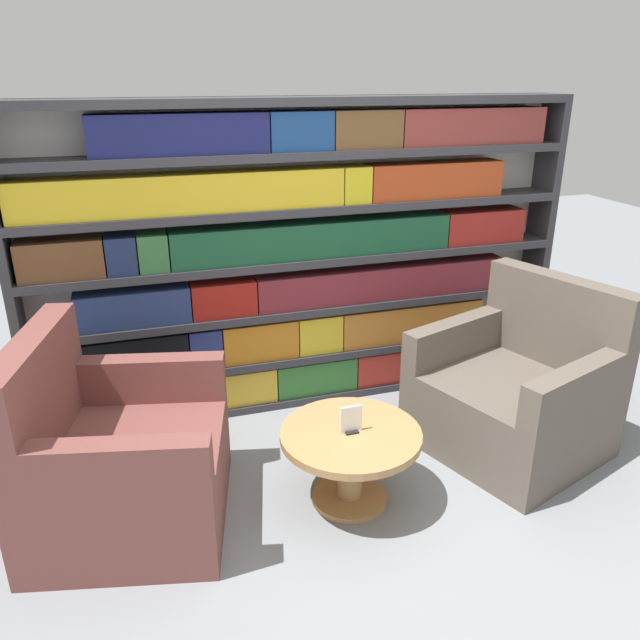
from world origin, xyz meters
TOP-DOWN VIEW (x-y plane):
  - ground_plane at (0.00, 0.00)m, footprint 14.00×14.00m
  - bookshelf at (-0.02, 1.32)m, footprint 3.45×0.30m
  - armchair_left at (-1.21, 0.36)m, footprint 1.06×1.10m
  - armchair_right at (0.98, 0.37)m, footprint 1.13×1.16m
  - coffee_table at (-0.11, 0.15)m, footprint 0.70×0.70m
  - table_sign at (-0.11, 0.15)m, footprint 0.11×0.06m

SIDE VIEW (x-z plane):
  - ground_plane at x=0.00m, z-range 0.00..0.00m
  - coffee_table at x=-0.11m, z-range 0.09..0.50m
  - armchair_left at x=-1.21m, z-range -0.16..0.81m
  - armchair_right at x=0.98m, z-range -0.16..0.81m
  - table_sign at x=-0.11m, z-range 0.40..0.54m
  - bookshelf at x=-0.02m, z-range -0.02..1.90m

